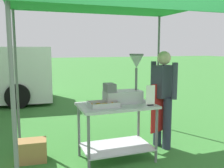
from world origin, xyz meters
TOP-DOWN VIEW (x-y plane):
  - ground_plane at (0.00, 6.00)m, footprint 70.00×70.00m
  - stall_canopy at (-0.09, 1.32)m, footprint 2.95×2.32m
  - donut_cart at (-0.09, 1.22)m, footprint 1.11×0.70m
  - donut_tray at (-0.30, 1.15)m, footprint 0.42×0.28m
  - donut_fryer at (0.08, 1.31)m, footprint 0.61×0.28m
  - menu_sign at (0.35, 0.99)m, footprint 0.13×0.05m
  - vendor at (0.80, 1.41)m, footprint 0.46×0.53m
  - supply_crate at (-1.30, 1.58)m, footprint 0.46×0.32m

SIDE VIEW (x-z plane):
  - ground_plane at x=0.00m, z-range 0.00..0.00m
  - supply_crate at x=-1.30m, z-range 0.00..0.32m
  - donut_cart at x=-0.09m, z-range 0.18..1.02m
  - donut_tray at x=-0.30m, z-range 0.83..0.90m
  - vendor at x=0.80m, z-range 0.10..1.71m
  - menu_sign at x=0.35m, z-range 0.82..1.12m
  - donut_fryer at x=0.08m, z-range 0.70..1.43m
  - stall_canopy at x=-0.09m, z-range 1.09..3.43m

